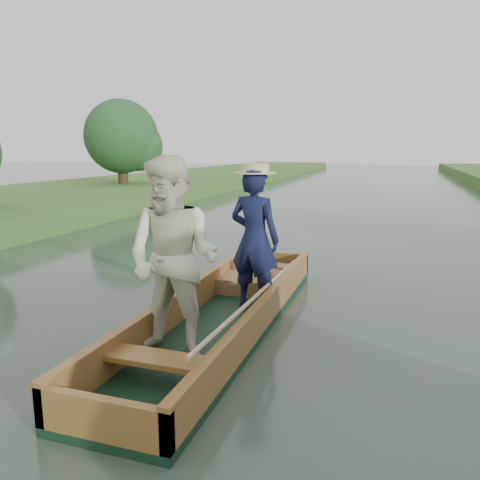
% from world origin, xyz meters
% --- Properties ---
extents(ground, '(120.00, 120.00, 0.00)m').
position_xyz_m(ground, '(0.00, 0.00, 0.00)').
color(ground, '#283D30').
rests_on(ground, ground).
extents(trees_far, '(21.84, 12.89, 4.22)m').
position_xyz_m(trees_far, '(-1.74, 6.89, 2.38)').
color(trees_far, '#47331E').
rests_on(trees_far, ground).
extents(punt, '(1.17, 5.00, 2.04)m').
position_xyz_m(punt, '(-0.01, -0.33, 0.75)').
color(punt, black).
rests_on(punt, ground).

